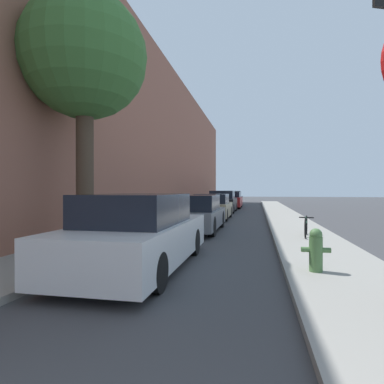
{
  "coord_description": "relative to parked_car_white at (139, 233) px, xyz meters",
  "views": [
    {
      "loc": [
        1.42,
        0.05,
        1.54
      ],
      "look_at": [
        -0.72,
        10.61,
        1.47
      ],
      "focal_mm": 30.07,
      "sensor_mm": 36.0,
      "label": 1
    }
  ],
  "objects": [
    {
      "name": "sidewalk_left",
      "position": [
        -2.05,
        9.98,
        -0.63
      ],
      "size": [
        2.0,
        52.0,
        0.12
      ],
      "color": "gray",
      "rests_on": "ground"
    },
    {
      "name": "parked_car_black",
      "position": [
        -0.09,
        16.32,
        0.02
      ],
      "size": [
        1.77,
        4.16,
        1.5
      ],
      "color": "black",
      "rests_on": "ground"
    },
    {
      "name": "street_tree_near",
      "position": [
        -1.98,
        1.4,
        4.15
      ],
      "size": [
        3.12,
        3.12,
        6.34
      ],
      "color": "#4C3A2B",
      "rests_on": "sidewalk_left"
    },
    {
      "name": "building_facade_left",
      "position": [
        -3.4,
        9.98,
        4.02
      ],
      "size": [
        0.7,
        52.0,
        9.41
      ],
      "color": "#9E604C",
      "rests_on": "ground"
    },
    {
      "name": "fire_hydrant",
      "position": [
        3.27,
        -0.07,
        -0.18
      ],
      "size": [
        0.49,
        0.23,
        0.75
      ],
      "color": "#47703D",
      "rests_on": "sidewalk_right"
    },
    {
      "name": "sidewalk_right",
      "position": [
        3.75,
        9.98,
        -0.63
      ],
      "size": [
        2.0,
        52.0,
        0.12
      ],
      "color": "gray",
      "rests_on": "ground"
    },
    {
      "name": "ground_plane",
      "position": [
        0.85,
        9.98,
        -0.69
      ],
      "size": [
        120.0,
        120.0,
        0.0
      ],
      "primitive_type": "plane",
      "color": "#3D3D3F"
    },
    {
      "name": "parked_car_red",
      "position": [
        0.01,
        21.47,
        -0.01
      ],
      "size": [
        1.9,
        4.41,
        1.39
      ],
      "color": "black",
      "rests_on": "ground"
    },
    {
      "name": "parked_car_white",
      "position": [
        0.0,
        0.0,
        0.0
      ],
      "size": [
        1.79,
        4.63,
        1.46
      ],
      "color": "black",
      "rests_on": "ground"
    },
    {
      "name": "parked_car_teal",
      "position": [
        -0.09,
        26.54,
        -0.0
      ],
      "size": [
        1.69,
        4.26,
        1.45
      ],
      "color": "black",
      "rests_on": "ground"
    },
    {
      "name": "parked_car_champagne",
      "position": [
        -0.06,
        10.91,
        -0.05
      ],
      "size": [
        1.82,
        3.96,
        1.33
      ],
      "color": "black",
      "rests_on": "ground"
    },
    {
      "name": "bicycle",
      "position": [
        3.74,
        4.35,
        -0.25
      ],
      "size": [
        0.44,
        1.48,
        0.61
      ],
      "rotation": [
        0.0,
        0.0,
        -0.18
      ],
      "color": "black",
      "rests_on": "sidewalk_right"
    },
    {
      "name": "parked_car_grey",
      "position": [
        0.04,
        5.82,
        -0.04
      ],
      "size": [
        1.74,
        4.36,
        1.35
      ],
      "color": "black",
      "rests_on": "ground"
    }
  ]
}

